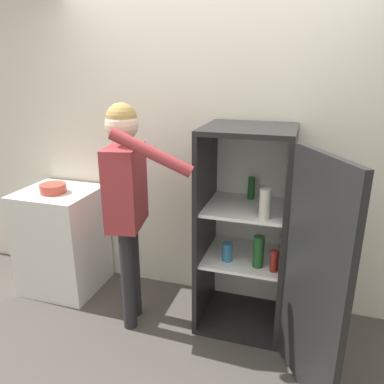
{
  "coord_description": "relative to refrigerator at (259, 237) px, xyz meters",
  "views": [
    {
      "loc": [
        0.71,
        -1.93,
        1.94
      ],
      "look_at": [
        -0.08,
        0.63,
        1.04
      ],
      "focal_mm": 35.0,
      "sensor_mm": 36.0,
      "label": 1
    }
  ],
  "objects": [
    {
      "name": "wall_back",
      "position": [
        -0.45,
        0.44,
        0.5
      ],
      "size": [
        7.0,
        0.06,
        2.55
      ],
      "color": "silver",
      "rests_on": "ground_plane"
    },
    {
      "name": "counter",
      "position": [
        -1.75,
        0.09,
        -0.31
      ],
      "size": [
        0.64,
        0.6,
        0.93
      ],
      "color": "white",
      "rests_on": "ground_plane"
    },
    {
      "name": "person",
      "position": [
        -0.93,
        -0.19,
        0.34
      ],
      "size": [
        0.7,
        0.52,
        1.71
      ],
      "color": "#262628",
      "rests_on": "ground_plane"
    },
    {
      "name": "refrigerator",
      "position": [
        0.0,
        0.0,
        0.0
      ],
      "size": [
        0.99,
        1.16,
        1.55
      ],
      "color": "black",
      "rests_on": "ground_plane"
    },
    {
      "name": "ground_plane",
      "position": [
        -0.45,
        -0.54,
        -0.78
      ],
      "size": [
        12.0,
        12.0,
        0.0
      ],
      "primitive_type": "plane",
      "color": "#4C4742"
    },
    {
      "name": "bowl",
      "position": [
        -1.74,
        0.03,
        0.19
      ],
      "size": [
        0.22,
        0.22,
        0.08
      ],
      "color": "#B24738",
      "rests_on": "counter"
    }
  ]
}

